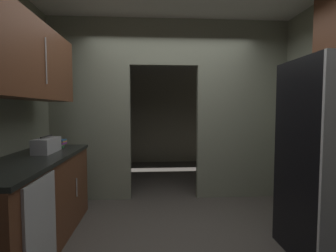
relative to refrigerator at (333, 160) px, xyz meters
The scene contains 9 objects.
ground 1.72m from the refrigerator, 165.17° to the left, with size 20.00×20.00×0.00m, color #47423D.
kitchen_partition 2.29m from the refrigerator, 128.05° to the left, with size 3.67×0.12×2.78m.
adjoining_room_shell 4.00m from the refrigerator, 110.59° to the left, with size 3.67×2.88×2.78m.
refrigerator is the anchor object (origin of this frame).
lower_cabinet_run 2.96m from the refrigerator, behind, with size 0.66×1.97×0.92m.
dishwasher 2.64m from the refrigerator, behind, with size 0.02×0.56×0.86m.
upper_cabinet_counterside 3.07m from the refrigerator, behind, with size 0.36×1.77×0.75m.
boombox 2.96m from the refrigerator, 166.68° to the left, with size 0.19×0.43×0.19m.
book_stack 3.06m from the refrigerator, 159.47° to the left, with size 0.16×0.16×0.10m.
Camera 1 is at (-0.30, -2.65, 1.41)m, focal length 27.54 mm.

